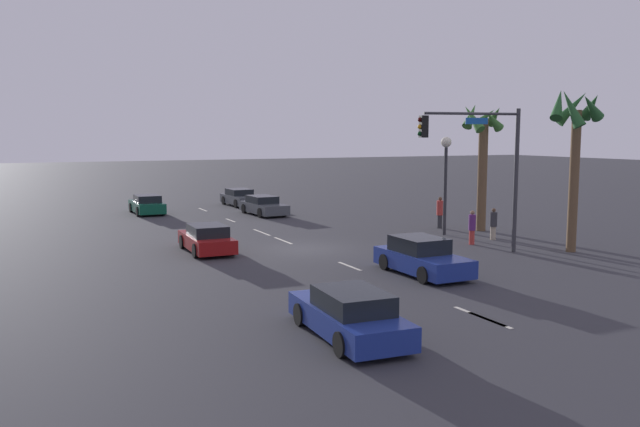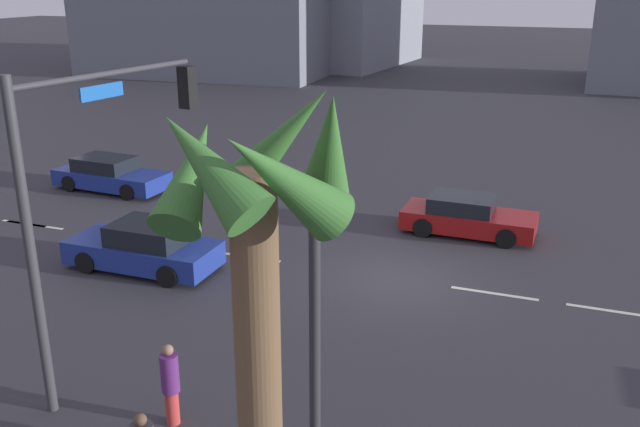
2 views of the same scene
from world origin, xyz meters
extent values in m
plane|color=#333338|center=(0.00, 0.00, 0.00)|extent=(220.00, 220.00, 0.00)
cube|color=silver|center=(-5.79, 0.00, 0.01)|extent=(2.59, 0.14, 0.01)
cube|color=silver|center=(-2.65, 0.00, 0.01)|extent=(2.32, 0.14, 0.01)
cube|color=silver|center=(4.62, 0.00, 0.01)|extent=(1.93, 0.14, 0.01)
cube|color=silver|center=(13.36, 0.00, 0.01)|extent=(1.89, 0.14, 0.01)
cube|color=silver|center=(12.90, 0.00, 0.01)|extent=(2.36, 0.14, 0.01)
cube|color=navy|center=(7.20, 1.83, 0.50)|extent=(4.44, 1.85, 0.68)
cube|color=black|center=(6.94, 1.83, 1.14)|extent=(2.13, 1.62, 0.59)
cylinder|color=black|center=(8.58, 2.69, 0.32)|extent=(0.64, 0.22, 0.64)
cylinder|color=black|center=(8.57, 0.95, 0.32)|extent=(0.64, 0.22, 0.64)
cylinder|color=black|center=(5.84, 2.70, 0.32)|extent=(0.64, 0.22, 0.64)
cylinder|color=black|center=(5.83, 0.97, 0.32)|extent=(0.64, 0.22, 0.64)
cube|color=navy|center=(12.95, -4.45, 0.48)|extent=(4.75, 2.03, 0.64)
cube|color=black|center=(13.23, -4.47, 1.06)|extent=(2.32, 1.68, 0.53)
cylinder|color=black|center=(11.46, -5.20, 0.32)|extent=(0.65, 0.26, 0.64)
cylinder|color=black|center=(11.56, -3.54, 0.32)|extent=(0.65, 0.26, 0.64)
cylinder|color=black|center=(14.34, -5.37, 0.32)|extent=(0.65, 0.26, 0.64)
cylinder|color=black|center=(14.44, -3.71, 0.32)|extent=(0.65, 0.26, 0.64)
cube|color=maroon|center=(-1.24, -4.39, 0.47)|extent=(4.35, 1.84, 0.62)
cube|color=black|center=(-0.98, -4.39, 1.03)|extent=(2.10, 1.58, 0.51)
cylinder|color=black|center=(-2.59, -5.18, 0.32)|extent=(0.64, 0.23, 0.64)
cylinder|color=black|center=(-2.55, -3.54, 0.32)|extent=(0.64, 0.23, 0.64)
cylinder|color=black|center=(0.08, -5.24, 0.32)|extent=(0.64, 0.23, 0.64)
cylinder|color=black|center=(0.12, -3.60, 0.32)|extent=(0.64, 0.23, 0.64)
cylinder|color=#38383D|center=(4.86, 8.44, 3.28)|extent=(0.20, 0.20, 6.56)
cylinder|color=#38383D|center=(4.51, 6.13, 6.31)|extent=(0.81, 4.64, 0.12)
cube|color=black|center=(4.16, 3.82, 5.73)|extent=(0.36, 0.36, 0.95)
sphere|color=#360503|center=(4.14, 3.64, 6.03)|extent=(0.20, 0.20, 0.20)
sphere|color=orange|center=(4.14, 3.64, 5.73)|extent=(0.20, 0.20, 0.20)
sphere|color=black|center=(4.14, 3.64, 5.43)|extent=(0.20, 0.20, 0.20)
cube|color=#1959B2|center=(4.55, 6.36, 5.99)|extent=(0.20, 1.09, 0.28)
cylinder|color=#2D2D33|center=(-0.77, 8.63, 2.36)|extent=(0.18, 0.18, 4.71)
sphere|color=#F2EACC|center=(-0.77, 8.63, 4.99)|extent=(0.56, 0.56, 0.56)
cylinder|color=#BF3833|center=(2.39, 7.99, 0.35)|extent=(0.33, 0.33, 0.71)
cylinder|color=#59266B|center=(2.39, 7.99, 1.09)|extent=(0.44, 0.44, 0.77)
sphere|color=#8C664C|center=(2.39, 7.99, 1.58)|extent=(0.21, 0.21, 0.21)
sphere|color=brown|center=(1.67, 9.92, 1.54)|extent=(0.20, 0.20, 0.20)
cone|color=#38702D|center=(-0.50, 11.51, 6.17)|extent=(0.73, 1.43, 1.28)
cone|color=#38702D|center=(-1.02, 12.06, 6.44)|extent=(1.45, 0.83, 1.26)
cone|color=#38702D|center=(-1.71, 11.87, 6.31)|extent=(1.35, 1.47, 1.34)
cone|color=#38702D|center=(-1.87, 11.09, 6.45)|extent=(1.10, 1.51, 1.58)
cone|color=#38702D|center=(-1.03, 10.55, 6.30)|extent=(1.67, 0.78, 1.68)
camera|label=1|loc=(28.09, -12.45, 5.39)|focal=36.87mm
camera|label=2|loc=(-4.19, 17.54, 8.10)|focal=38.83mm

